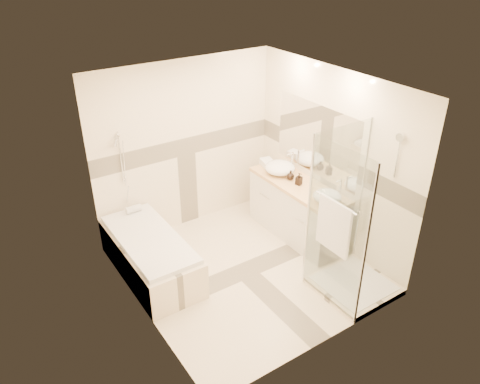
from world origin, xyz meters
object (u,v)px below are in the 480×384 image
bathtub (150,253)px  vessel_sink_near (280,168)px  amenity_bottle_a (299,179)px  vanity (297,209)px  amenity_bottle_b (291,175)px  shower_enclosure (346,256)px  vessel_sink_far (327,196)px

bathtub → vessel_sink_near: (2.13, 0.06, 0.63)m
amenity_bottle_a → vanity: bearing=45.5°
vessel_sink_near → amenity_bottle_a: 0.43m
bathtub → amenity_bottle_b: bearing=-5.0°
vessel_sink_near → bathtub: bearing=-178.5°
vanity → shower_enclosure: (-0.29, -1.27, 0.08)m
amenity_bottle_b → amenity_bottle_a: bearing=-90.0°
vessel_sink_far → amenity_bottle_b: vessel_sink_far is taller
amenity_bottle_a → amenity_bottle_b: size_ratio=1.23×
shower_enclosure → vessel_sink_near: shower_enclosure is taller
vessel_sink_far → amenity_bottle_b: (0.00, 0.75, -0.00)m
amenity_bottle_a → amenity_bottle_b: bearing=90.0°
vessel_sink_near → amenity_bottle_b: 0.24m
shower_enclosure → vessel_sink_far: (0.27, 0.68, 0.42)m
vessel_sink_near → vessel_sink_far: size_ratio=1.18×
bathtub → amenity_bottle_b: (2.13, -0.19, 0.61)m
amenity_bottle_b → shower_enclosure: bearing=-100.8°
bathtub → shower_enclosure: (1.86, -1.62, 0.20)m
shower_enclosure → amenity_bottle_b: (0.27, 1.43, 0.42)m
vanity → vessel_sink_near: (-0.02, 0.41, 0.51)m
vanity → vessel_sink_far: (-0.02, -0.59, 0.50)m
vanity → amenity_bottle_b: bearing=97.0°
vessel_sink_near → amenity_bottle_b: size_ratio=3.13×
shower_enclosure → amenity_bottle_b: 1.52m
vessel_sink_far → amenity_bottle_a: bearing=90.0°
amenity_bottle_a → shower_enclosure: bearing=-102.3°
bathtub → vanity: size_ratio=1.05×
amenity_bottle_a → amenity_bottle_b: amenity_bottle_a is taller
bathtub → shower_enclosure: shower_enclosure is taller
vanity → shower_enclosure: bearing=-103.0°
bathtub → vessel_sink_near: vessel_sink_near is taller
bathtub → vanity: bearing=-9.2°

